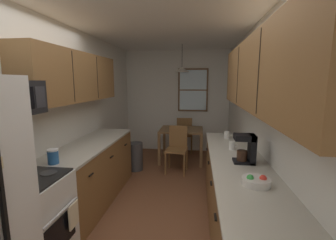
{
  "coord_description": "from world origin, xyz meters",
  "views": [
    {
      "loc": [
        0.53,
        -2.28,
        1.77
      ],
      "look_at": [
        0.07,
        1.32,
        1.17
      ],
      "focal_mm": 24.86,
      "sensor_mm": 36.0,
      "label": 1
    }
  ],
  "objects_px": {
    "mug_by_coffeemaker": "(232,146)",
    "storage_canister": "(53,156)",
    "microwave_over_range": "(2,99)",
    "mug_spare": "(227,135)",
    "dining_chair_near": "(177,147)",
    "coffee_maker": "(247,148)",
    "dining_chair_far": "(184,133)",
    "stove_range": "(28,225)",
    "trash_bin": "(135,156)",
    "dining_table": "(181,134)",
    "fruit_bowl": "(256,181)"
  },
  "relations": [
    {
      "from": "microwave_over_range",
      "to": "dining_table",
      "type": "xyz_separation_m",
      "value": [
        1.29,
        3.28,
        -1.01
      ]
    },
    {
      "from": "coffee_maker",
      "to": "mug_spare",
      "type": "xyz_separation_m",
      "value": [
        -0.08,
        1.11,
        -0.11
      ]
    },
    {
      "from": "dining_table",
      "to": "storage_canister",
      "type": "relative_size",
      "value": 5.89
    },
    {
      "from": "trash_bin",
      "to": "mug_spare",
      "type": "relative_size",
      "value": 4.62
    },
    {
      "from": "dining_chair_near",
      "to": "trash_bin",
      "type": "height_order",
      "value": "dining_chair_near"
    },
    {
      "from": "dining_chair_far",
      "to": "trash_bin",
      "type": "xyz_separation_m",
      "value": [
        -0.91,
        -1.27,
        -0.22
      ]
    },
    {
      "from": "fruit_bowl",
      "to": "dining_chair_far",
      "type": "bearing_deg",
      "value": 102.65
    },
    {
      "from": "trash_bin",
      "to": "coffee_maker",
      "type": "height_order",
      "value": "coffee_maker"
    },
    {
      "from": "mug_spare",
      "to": "fruit_bowl",
      "type": "height_order",
      "value": "mug_spare"
    },
    {
      "from": "storage_canister",
      "to": "fruit_bowl",
      "type": "bearing_deg",
      "value": -7.34
    },
    {
      "from": "microwave_over_range",
      "to": "storage_canister",
      "type": "height_order",
      "value": "microwave_over_range"
    },
    {
      "from": "mug_by_coffeemaker",
      "to": "storage_canister",
      "type": "bearing_deg",
      "value": -158.52
    },
    {
      "from": "dining_table",
      "to": "dining_chair_far",
      "type": "distance_m",
      "value": 0.62
    },
    {
      "from": "coffee_maker",
      "to": "mug_by_coffeemaker",
      "type": "distance_m",
      "value": 0.5
    },
    {
      "from": "microwave_over_range",
      "to": "fruit_bowl",
      "type": "bearing_deg",
      "value": 4.93
    },
    {
      "from": "dining_table",
      "to": "trash_bin",
      "type": "height_order",
      "value": "dining_table"
    },
    {
      "from": "mug_by_coffeemaker",
      "to": "mug_spare",
      "type": "distance_m",
      "value": 0.62
    },
    {
      "from": "stove_range",
      "to": "dining_chair_near",
      "type": "bearing_deg",
      "value": 67.02
    },
    {
      "from": "dining_chair_far",
      "to": "mug_spare",
      "type": "height_order",
      "value": "mug_spare"
    },
    {
      "from": "trash_bin",
      "to": "coffee_maker",
      "type": "distance_m",
      "value": 2.69
    },
    {
      "from": "stove_range",
      "to": "trash_bin",
      "type": "distance_m",
      "value": 2.64
    },
    {
      "from": "stove_range",
      "to": "microwave_over_range",
      "type": "bearing_deg",
      "value": 179.97
    },
    {
      "from": "microwave_over_range",
      "to": "dining_chair_near",
      "type": "xyz_separation_m",
      "value": [
        1.25,
        2.67,
        -1.13
      ]
    },
    {
      "from": "dining_chair_near",
      "to": "coffee_maker",
      "type": "relative_size",
      "value": 2.88
    },
    {
      "from": "microwave_over_range",
      "to": "mug_spare",
      "type": "xyz_separation_m",
      "value": [
        2.09,
        1.85,
        -0.68
      ]
    },
    {
      "from": "mug_spare",
      "to": "microwave_over_range",
      "type": "bearing_deg",
      "value": -138.55
    },
    {
      "from": "dining_chair_near",
      "to": "mug_spare",
      "type": "xyz_separation_m",
      "value": [
        0.85,
        -0.82,
        0.45
      ]
    },
    {
      "from": "dining_table",
      "to": "fruit_bowl",
      "type": "relative_size",
      "value": 3.92
    },
    {
      "from": "stove_range",
      "to": "dining_chair_near",
      "type": "distance_m",
      "value": 2.9
    },
    {
      "from": "dining_chair_near",
      "to": "coffee_maker",
      "type": "xyz_separation_m",
      "value": [
        0.93,
        -1.93,
        0.56
      ]
    },
    {
      "from": "microwave_over_range",
      "to": "dining_table",
      "type": "bearing_deg",
      "value": 68.6
    },
    {
      "from": "fruit_bowl",
      "to": "dining_chair_near",
      "type": "bearing_deg",
      "value": 109.83
    },
    {
      "from": "dining_chair_far",
      "to": "fruit_bowl",
      "type": "height_order",
      "value": "fruit_bowl"
    },
    {
      "from": "dining_table",
      "to": "dining_chair_near",
      "type": "xyz_separation_m",
      "value": [
        -0.04,
        -0.61,
        -0.12
      ]
    },
    {
      "from": "dining_chair_far",
      "to": "coffee_maker",
      "type": "relative_size",
      "value": 2.88
    },
    {
      "from": "microwave_over_range",
      "to": "dining_chair_far",
      "type": "distance_m",
      "value": 4.26
    },
    {
      "from": "dining_table",
      "to": "trash_bin",
      "type": "bearing_deg",
      "value": -143.0
    },
    {
      "from": "stove_range",
      "to": "trash_bin",
      "type": "bearing_deg",
      "value": 83.59
    },
    {
      "from": "microwave_over_range",
      "to": "trash_bin",
      "type": "distance_m",
      "value": 2.98
    },
    {
      "from": "stove_range",
      "to": "mug_by_coffeemaker",
      "type": "relative_size",
      "value": 9.98
    },
    {
      "from": "microwave_over_range",
      "to": "mug_spare",
      "type": "distance_m",
      "value": 2.88
    },
    {
      "from": "stove_range",
      "to": "dining_chair_near",
      "type": "xyz_separation_m",
      "value": [
        1.13,
        2.67,
        0.03
      ]
    },
    {
      "from": "coffee_maker",
      "to": "mug_by_coffeemaker",
      "type": "bearing_deg",
      "value": 100.5
    },
    {
      "from": "stove_range",
      "to": "fruit_bowl",
      "type": "bearing_deg",
      "value": 5.21
    },
    {
      "from": "dining_chair_near",
      "to": "dining_chair_far",
      "type": "distance_m",
      "value": 1.22
    },
    {
      "from": "dining_chair_near",
      "to": "trash_bin",
      "type": "distance_m",
      "value": 0.87
    },
    {
      "from": "microwave_over_range",
      "to": "mug_by_coffeemaker",
      "type": "distance_m",
      "value": 2.51
    },
    {
      "from": "dining_chair_near",
      "to": "dining_chair_far",
      "type": "height_order",
      "value": "same"
    },
    {
      "from": "microwave_over_range",
      "to": "mug_spare",
      "type": "relative_size",
      "value": 5.23
    },
    {
      "from": "dining_table",
      "to": "coffee_maker",
      "type": "xyz_separation_m",
      "value": [
        0.89,
        -2.54,
        0.45
      ]
    }
  ]
}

